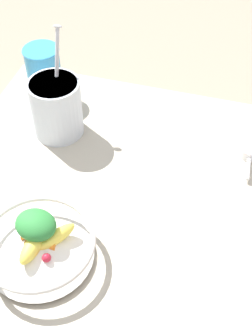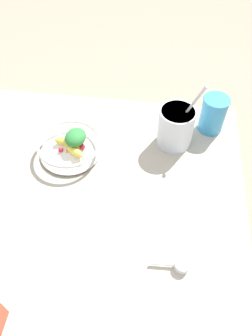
% 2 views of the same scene
% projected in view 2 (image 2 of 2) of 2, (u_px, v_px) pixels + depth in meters
% --- Properties ---
extents(ground_plane, '(6.00, 6.00, 0.00)m').
position_uv_depth(ground_plane, '(57.00, 229.00, 0.91)').
color(ground_plane, gray).
extents(countertop, '(1.03, 1.03, 0.04)m').
position_uv_depth(countertop, '(55.00, 225.00, 0.89)').
color(countertop, '#B2A893').
rests_on(countertop, ground_plane).
extents(fruit_bowl, '(0.20, 0.20, 0.09)m').
position_uv_depth(fruit_bowl, '(70.00, 146.00, 1.00)').
color(fruit_bowl, silver).
rests_on(fruit_bowl, countertop).
extents(yogurt_tub, '(0.11, 0.13, 0.23)m').
position_uv_depth(yogurt_tub, '(176.00, 126.00, 1.00)').
color(yogurt_tub, silver).
rests_on(yogurt_tub, countertop).
extents(drinking_cup, '(0.08, 0.08, 0.12)m').
position_uv_depth(drinking_cup, '(213.00, 114.00, 1.04)').
color(drinking_cup, '#3893C6').
rests_on(drinking_cup, countertop).
extents(measuring_scoop, '(0.04, 0.10, 0.02)m').
position_uv_depth(measuring_scoop, '(180.00, 265.00, 0.79)').
color(measuring_scoop, white).
rests_on(measuring_scoop, countertop).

